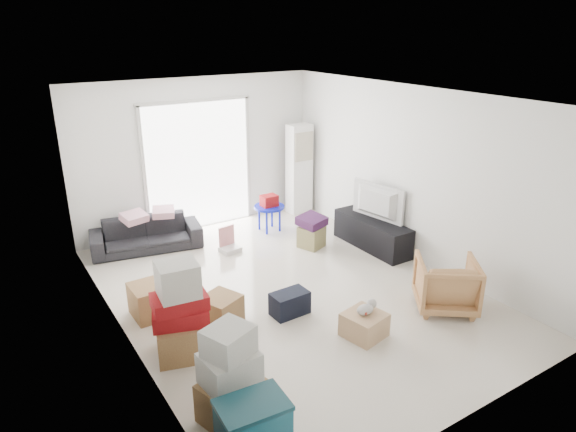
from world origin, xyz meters
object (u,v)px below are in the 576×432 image
(armchair, at_px, (446,282))
(sofa, at_px, (146,229))
(kids_table, at_px, (269,205))
(television, at_px, (373,216))
(ac_tower, at_px, (299,169))
(ottoman, at_px, (311,237))
(wood_crate, at_px, (364,325))
(tv_console, at_px, (372,233))

(armchair, bearing_deg, sofa, -18.73)
(sofa, distance_m, kids_table, 2.18)
(television, height_order, kids_table, kids_table)
(ac_tower, xyz_separation_m, ottoman, (-0.80, -1.56, -0.69))
(ac_tower, relative_size, sofa, 0.99)
(television, bearing_deg, armchair, 156.95)
(television, height_order, wood_crate, television)
(television, bearing_deg, wood_crate, 127.77)
(ac_tower, height_order, ottoman, ac_tower)
(armchair, height_order, kids_table, armchair)
(kids_table, bearing_deg, ottoman, -77.57)
(tv_console, xyz_separation_m, television, (0.00, 0.00, 0.32))
(ac_tower, xyz_separation_m, armchair, (-0.46, -4.14, -0.49))
(ottoman, bearing_deg, armchair, -82.55)
(sofa, distance_m, armchair, 4.82)
(ac_tower, bearing_deg, wood_crate, -113.66)
(sofa, xyz_separation_m, armchair, (2.70, -3.99, 0.04))
(tv_console, distance_m, ottoman, 1.02)
(tv_console, height_order, ottoman, tv_console)
(kids_table, xyz_separation_m, wood_crate, (-0.76, -3.51, -0.33))
(sofa, xyz_separation_m, wood_crate, (1.37, -3.92, -0.20))
(ac_tower, relative_size, wood_crate, 3.93)
(ac_tower, relative_size, television, 1.71)
(wood_crate, bearing_deg, ottoman, 68.49)
(sofa, bearing_deg, wood_crate, -59.41)
(television, height_order, ottoman, television)
(television, distance_m, wood_crate, 2.70)
(ac_tower, xyz_separation_m, sofa, (-3.16, -0.15, -0.53))
(ac_tower, bearing_deg, kids_table, -151.40)
(tv_console, relative_size, ottoman, 4.13)
(sofa, distance_m, wood_crate, 4.15)
(ac_tower, distance_m, kids_table, 1.22)
(armchair, bearing_deg, television, -66.93)
(television, distance_m, armchair, 2.09)
(armchair, height_order, ottoman, armchair)
(tv_console, xyz_separation_m, ottoman, (-0.85, 0.56, -0.07))
(television, relative_size, kids_table, 1.52)
(ac_tower, relative_size, tv_console, 1.17)
(ac_tower, distance_m, wood_crate, 4.50)
(armchair, bearing_deg, kids_table, -43.91)
(ac_tower, distance_m, ottoman, 1.89)
(television, distance_m, ottoman, 1.09)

